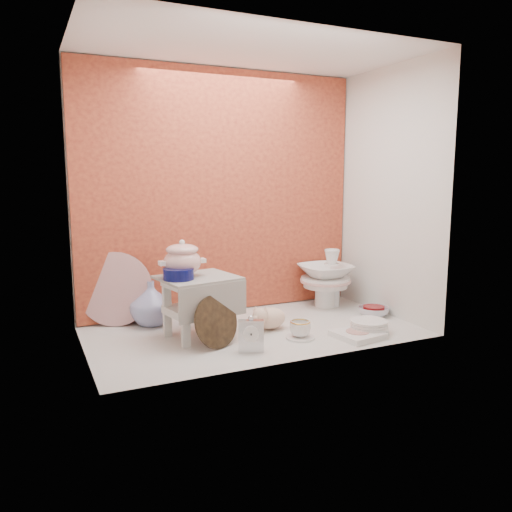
# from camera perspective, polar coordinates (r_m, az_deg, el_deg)

# --- Properties ---
(ground) EXTENTS (1.80, 1.80, 0.00)m
(ground) POSITION_cam_1_polar(r_m,az_deg,el_deg) (2.87, -0.20, -8.41)
(ground) COLOR silver
(ground) RESTS_ON ground
(niche_shell) EXTENTS (1.86, 1.03, 1.53)m
(niche_shell) POSITION_cam_1_polar(r_m,az_deg,el_deg) (2.90, -1.71, 10.44)
(niche_shell) COLOR #C95A32
(niche_shell) RESTS_ON ground
(step_stool) EXTENTS (0.44, 0.40, 0.33)m
(step_stool) POSITION_cam_1_polar(r_m,az_deg,el_deg) (2.74, -6.51, -5.68)
(step_stool) COLOR silver
(step_stool) RESTS_ON ground
(soup_tureen) EXTENTS (0.26, 0.26, 0.20)m
(soup_tureen) POSITION_cam_1_polar(r_m,az_deg,el_deg) (2.70, -8.24, -0.23)
(soup_tureen) COLOR white
(soup_tureen) RESTS_ON step_stool
(cobalt_bowl) EXTENTS (0.18, 0.18, 0.06)m
(cobalt_bowl) POSITION_cam_1_polar(r_m,az_deg,el_deg) (2.64, -8.65, -1.98)
(cobalt_bowl) COLOR #090D48
(cobalt_bowl) RESTS_ON step_stool
(floral_platter) EXTENTS (0.43, 0.23, 0.43)m
(floral_platter) POSITION_cam_1_polar(r_m,az_deg,el_deg) (3.03, -15.49, -3.59)
(floral_platter) COLOR silver
(floral_platter) RESTS_ON ground
(blue_white_vase) EXTENTS (0.26, 0.26, 0.26)m
(blue_white_vase) POSITION_cam_1_polar(r_m,az_deg,el_deg) (3.02, -11.63, -5.17)
(blue_white_vase) COLOR white
(blue_white_vase) RESTS_ON ground
(lacquer_tray) EXTENTS (0.28, 0.18, 0.27)m
(lacquer_tray) POSITION_cam_1_polar(r_m,az_deg,el_deg) (2.58, -4.46, -7.32)
(lacquer_tray) COLOR black
(lacquer_tray) RESTS_ON ground
(mantel_clock) EXTENTS (0.13, 0.09, 0.18)m
(mantel_clock) POSITION_cam_1_polar(r_m,az_deg,el_deg) (2.52, -0.56, -8.72)
(mantel_clock) COLOR silver
(mantel_clock) RESTS_ON ground
(plush_pig) EXTENTS (0.23, 0.16, 0.13)m
(plush_pig) POSITION_cam_1_polar(r_m,az_deg,el_deg) (2.88, 1.60, -6.92)
(plush_pig) COLOR beige
(plush_pig) RESTS_ON ground
(teacup_saucer) EXTENTS (0.19, 0.19, 0.01)m
(teacup_saucer) POSITION_cam_1_polar(r_m,az_deg,el_deg) (2.75, 4.95, -9.07)
(teacup_saucer) COLOR white
(teacup_saucer) RESTS_ON ground
(gold_rim_teacup) EXTENTS (0.14, 0.14, 0.09)m
(gold_rim_teacup) POSITION_cam_1_polar(r_m,az_deg,el_deg) (2.74, 4.96, -8.09)
(gold_rim_teacup) COLOR white
(gold_rim_teacup) RESTS_ON teacup_saucer
(lattice_dish) EXTENTS (0.25, 0.25, 0.03)m
(lattice_dish) POSITION_cam_1_polar(r_m,az_deg,el_deg) (2.81, 11.27, -8.61)
(lattice_dish) COLOR white
(lattice_dish) RESTS_ON ground
(dinner_plate_stack) EXTENTS (0.28, 0.28, 0.07)m
(dinner_plate_stack) POSITION_cam_1_polar(r_m,az_deg,el_deg) (2.89, 12.50, -7.71)
(dinner_plate_stack) COLOR white
(dinner_plate_stack) RESTS_ON ground
(crystal_bowl) EXTENTS (0.23, 0.23, 0.06)m
(crystal_bowl) POSITION_cam_1_polar(r_m,az_deg,el_deg) (3.23, 13.01, -6.08)
(crystal_bowl) COLOR silver
(crystal_bowl) RESTS_ON ground
(clear_glass_vase) EXTENTS (0.14, 0.14, 0.22)m
(clear_glass_vase) POSITION_cam_1_polar(r_m,az_deg,el_deg) (3.42, 8.42, -3.69)
(clear_glass_vase) COLOR silver
(clear_glass_vase) RESTS_ON ground
(porcelain_tower) EXTENTS (0.42, 0.42, 0.38)m
(porcelain_tower) POSITION_cam_1_polar(r_m,az_deg,el_deg) (3.37, 7.76, -2.48)
(porcelain_tower) COLOR white
(porcelain_tower) RESTS_ON ground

